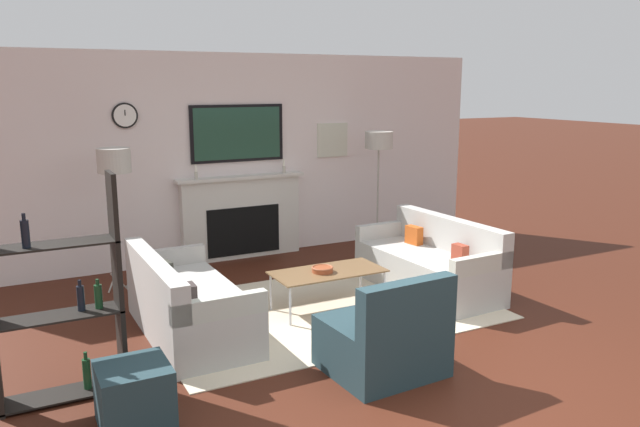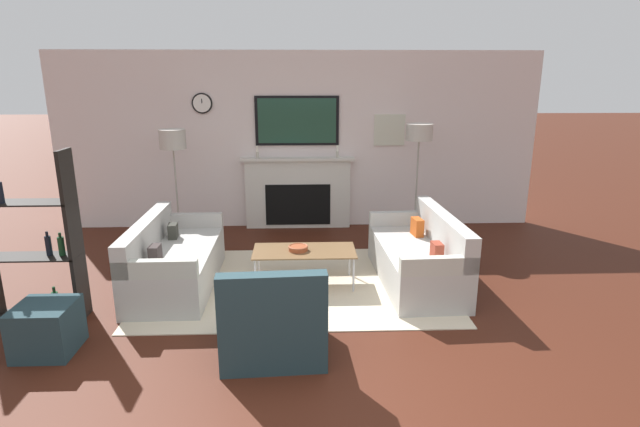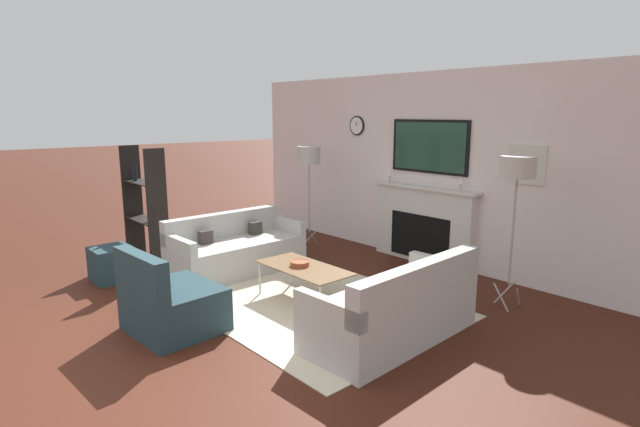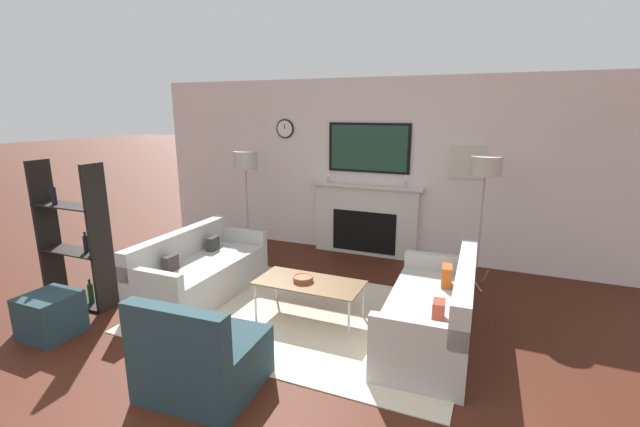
# 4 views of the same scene
# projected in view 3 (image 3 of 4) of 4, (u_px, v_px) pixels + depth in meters

# --- Properties ---
(ground_plane) EXTENTS (60.00, 60.00, 0.00)m
(ground_plane) POSITION_uv_depth(u_px,v_px,m) (93.00, 365.00, 4.30)
(ground_plane) COLOR #3F1A0F
(fireplace_wall) EXTENTS (7.45, 0.28, 2.70)m
(fireplace_wall) POSITION_uv_depth(u_px,v_px,m) (429.00, 178.00, 7.11)
(fireplace_wall) COLOR silver
(fireplace_wall) RESTS_ON ground_plane
(area_rug) EXTENTS (3.42, 2.30, 0.01)m
(area_rug) POSITION_uv_depth(u_px,v_px,m) (301.00, 299.00, 5.80)
(area_rug) COLOR beige
(area_rug) RESTS_ON ground_plane
(couch_left) EXTENTS (0.82, 1.79, 0.78)m
(couch_left) POSITION_uv_depth(u_px,v_px,m) (235.00, 251.00, 6.77)
(couch_left) COLOR #B0AEA8
(couch_left) RESTS_ON ground_plane
(couch_right) EXTENTS (0.85, 1.82, 0.82)m
(couch_right) POSITION_uv_depth(u_px,v_px,m) (395.00, 311.00, 4.72)
(couch_right) COLOR #B0AEA8
(couch_right) RESTS_ON ground_plane
(armchair) EXTENTS (0.90, 0.83, 0.85)m
(armchair) POSITION_uv_depth(u_px,v_px,m) (170.00, 304.00, 4.91)
(armchair) COLOR #21363C
(armchair) RESTS_ON ground_plane
(coffee_table) EXTENTS (1.16, 0.56, 0.42)m
(coffee_table) POSITION_uv_depth(u_px,v_px,m) (304.00, 269.00, 5.66)
(coffee_table) COLOR brown
(coffee_table) RESTS_ON ground_plane
(decorative_bowl) EXTENTS (0.22, 0.22, 0.06)m
(decorative_bowl) POSITION_uv_depth(u_px,v_px,m) (300.00, 263.00, 5.69)
(decorative_bowl) COLOR #964224
(decorative_bowl) RESTS_ON coffee_table
(floor_lamp_left) EXTENTS (0.36, 0.36, 1.63)m
(floor_lamp_left) POSITION_uv_depth(u_px,v_px,m) (309.00, 157.00, 7.80)
(floor_lamp_left) COLOR #9E998E
(floor_lamp_left) RESTS_ON ground_plane
(floor_lamp_right) EXTENTS (0.37, 0.37, 1.69)m
(floor_lamp_right) POSITION_uv_depth(u_px,v_px,m) (518.00, 170.00, 5.28)
(floor_lamp_right) COLOR #9E998E
(floor_lamp_right) RESTS_ON ground_plane
(shelf_unit) EXTENTS (0.90, 0.28, 1.68)m
(shelf_unit) POSITION_uv_depth(u_px,v_px,m) (145.00, 211.00, 7.02)
(shelf_unit) COLOR black
(shelf_unit) RESTS_ON ground_plane
(ottoman) EXTENTS (0.48, 0.48, 0.44)m
(ottoman) POSITION_uv_depth(u_px,v_px,m) (112.00, 264.00, 6.44)
(ottoman) COLOR #21363C
(ottoman) RESTS_ON ground_plane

